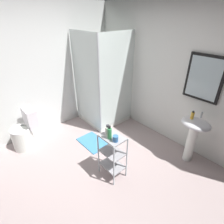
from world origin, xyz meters
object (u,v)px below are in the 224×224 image
object	(u,v)px
pedestal_sink	(194,132)
storage_cart	(112,153)
rinse_cup	(115,139)
toilet	(25,133)
lotion_bottle_white	(108,131)
shower_stall	(103,103)
hand_soap_bottle	(192,115)
bath_mat	(93,142)
body_wash_bottle_green	(110,133)

from	to	relation	value
pedestal_sink	storage_cart	size ratio (longest dim) A/B	1.09
rinse_cup	toilet	bearing A→B (deg)	-156.44
pedestal_sink	lotion_bottle_white	size ratio (longest dim) A/B	4.85
shower_stall	lotion_bottle_white	bearing A→B (deg)	-36.23
pedestal_sink	hand_soap_bottle	world-z (taller)	hand_soap_bottle
shower_stall	bath_mat	xyz separation A→B (m)	(0.49, -0.68, -0.45)
hand_soap_bottle	rinse_cup	xyz separation A→B (m)	(-0.45, -1.23, -0.09)
shower_stall	hand_soap_bottle	bearing A→B (deg)	8.70
hand_soap_bottle	bath_mat	size ratio (longest dim) A/B	0.23
shower_stall	pedestal_sink	size ratio (longest dim) A/B	2.47
hand_soap_bottle	body_wash_bottle_green	world-z (taller)	body_wash_bottle_green
shower_stall	storage_cart	bearing A→B (deg)	-34.09
body_wash_bottle_green	lotion_bottle_white	xyz separation A→B (m)	(-0.08, 0.04, -0.02)
pedestal_sink	storage_cart	distance (m)	1.37
shower_stall	body_wash_bottle_green	world-z (taller)	shower_stall
storage_cart	lotion_bottle_white	distance (m)	0.39
hand_soap_bottle	bath_mat	xyz separation A→B (m)	(-1.40, -0.97, -0.86)
lotion_bottle_white	hand_soap_bottle	bearing A→B (deg)	62.45
pedestal_sink	hand_soap_bottle	size ratio (longest dim) A/B	5.97
shower_stall	lotion_bottle_white	distance (m)	1.60
shower_stall	toilet	distance (m)	1.71
body_wash_bottle_green	hand_soap_bottle	bearing A→B (deg)	66.30
toilet	bath_mat	distance (m)	1.29
shower_stall	hand_soap_bottle	world-z (taller)	shower_stall
lotion_bottle_white	pedestal_sink	bearing A→B (deg)	59.80
storage_cart	lotion_bottle_white	world-z (taller)	lotion_bottle_white
lotion_bottle_white	storage_cart	bearing A→B (deg)	11.05
pedestal_sink	hand_soap_bottle	distance (m)	0.30
pedestal_sink	rinse_cup	size ratio (longest dim) A/B	9.03
hand_soap_bottle	body_wash_bottle_green	distance (m)	1.37
toilet	hand_soap_bottle	bearing A→B (deg)	42.49
shower_stall	body_wash_bottle_green	distance (m)	1.69
pedestal_sink	lotion_bottle_white	distance (m)	1.44
toilet	lotion_bottle_white	world-z (taller)	lotion_bottle_white
storage_cart	shower_stall	bearing A→B (deg)	145.91
toilet	hand_soap_bottle	world-z (taller)	hand_soap_bottle
pedestal_sink	bath_mat	size ratio (longest dim) A/B	1.35
lotion_bottle_white	shower_stall	bearing A→B (deg)	143.77
hand_soap_bottle	storage_cart	bearing A→B (deg)	-114.76
storage_cart	bath_mat	xyz separation A→B (m)	(-0.85, 0.22, -0.43)
rinse_cup	shower_stall	bearing A→B (deg)	146.85
toilet	bath_mat	size ratio (longest dim) A/B	1.27
pedestal_sink	body_wash_bottle_green	world-z (taller)	body_wash_bottle_green
storage_cart	rinse_cup	size ratio (longest dim) A/B	8.25
body_wash_bottle_green	rinse_cup	bearing A→B (deg)	11.39
storage_cart	bath_mat	bearing A→B (deg)	165.20
hand_soap_bottle	pedestal_sink	bearing A→B (deg)	9.74
storage_cart	toilet	bearing A→B (deg)	-154.12
toilet	lotion_bottle_white	size ratio (longest dim) A/B	4.55
pedestal_sink	bath_mat	distance (m)	1.87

